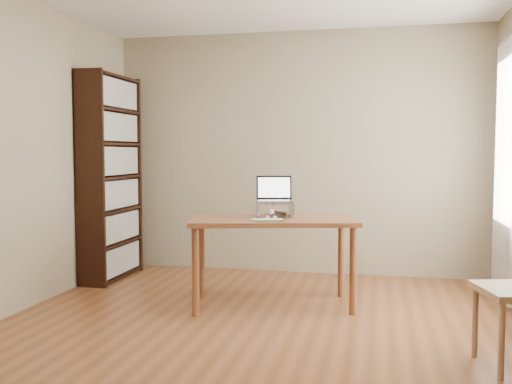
# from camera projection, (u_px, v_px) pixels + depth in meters

# --- Properties ---
(room) EXTENTS (4.04, 4.54, 2.64)m
(room) POSITION_uv_depth(u_px,v_px,m) (256.00, 153.00, 3.96)
(room) COLOR brown
(room) RESTS_ON ground
(bookshelf) EXTENTS (0.30, 0.90, 2.10)m
(bookshelf) POSITION_uv_depth(u_px,v_px,m) (111.00, 177.00, 5.87)
(bookshelf) COLOR black
(bookshelf) RESTS_ON ground
(desk) EXTENTS (1.50, 0.99, 0.75)m
(desk) POSITION_uv_depth(u_px,v_px,m) (273.00, 230.00, 4.82)
(desk) COLOR brown
(desk) RESTS_ON ground
(laptop_stand) EXTENTS (0.32, 0.25, 0.13)m
(laptop_stand) POSITION_uv_depth(u_px,v_px,m) (275.00, 208.00, 4.89)
(laptop_stand) COLOR #BCBEC0
(laptop_stand) RESTS_ON desk
(laptop) EXTENTS (0.35, 0.32, 0.22)m
(laptop) POSITION_uv_depth(u_px,v_px,m) (276.00, 195.00, 4.93)
(laptop) COLOR #BCBEC0
(laptop) RESTS_ON laptop_stand
(keyboard) EXTENTS (0.28, 0.14, 0.02)m
(keyboard) POSITION_uv_depth(u_px,v_px,m) (267.00, 220.00, 4.60)
(keyboard) COLOR #BCBEC0
(keyboard) RESTS_ON desk
(coaster) EXTENTS (0.10, 0.10, 0.01)m
(coaster) POSITION_uv_depth(u_px,v_px,m) (346.00, 224.00, 4.42)
(coaster) COLOR brown
(coaster) RESTS_ON desk
(cat) EXTENTS (0.24, 0.48, 0.14)m
(cat) POSITION_uv_depth(u_px,v_px,m) (271.00, 210.00, 4.93)
(cat) COLOR #4D443D
(cat) RESTS_ON desk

